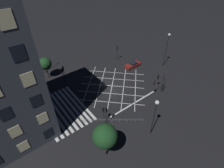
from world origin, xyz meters
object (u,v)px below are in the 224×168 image
street_lamp_west (156,109)px  street_lamp_far (33,52)px  traffic_light_ne_cross (158,82)px  street_tree_far (45,64)px  traffic_light_se_cross (106,113)px  street_tree_near (105,136)px  traffic_light_ne_main (160,80)px  street_lamp_east (168,42)px  waiting_car (133,65)px  traffic_light_nw_main (117,50)px  traffic_light_sw_main (64,71)px  traffic_light_sw_cross (63,72)px  traffic_light_se_main (103,112)px

street_lamp_west → street_lamp_far: (-27.66, -8.45, 0.29)m
traffic_light_ne_cross → street_tree_far: street_tree_far is taller
traffic_light_se_cross → street_tree_near: (4.39, -3.42, 1.56)m
traffic_light_ne_main → street_tree_near: size_ratio=0.56×
traffic_light_ne_cross → street_tree_far: (-19.46, -15.30, 0.62)m
street_lamp_east → street_lamp_west: size_ratio=1.16×
traffic_light_se_cross → street_lamp_far: size_ratio=0.42×
street_lamp_east → waiting_car: 9.88m
street_lamp_far → street_tree_far: (2.22, 1.36, -2.41)m
traffic_light_ne_main → street_tree_far: (-18.75, -17.03, 1.21)m
street_tree_near → traffic_light_nw_main: bearing=137.3°
traffic_light_sw_main → street_lamp_west: bearing=12.0°
street_tree_near → street_tree_far: size_ratio=1.22×
traffic_light_ne_cross → street_lamp_west: (5.97, -8.22, 2.74)m
street_lamp_far → traffic_light_sw_cross: bearing=29.8°
traffic_light_sw_main → street_lamp_far: street_lamp_far is taller
traffic_light_ne_cross → traffic_light_se_cross: (0.01, -12.76, -0.11)m
traffic_light_se_main → traffic_light_sw_cross: size_ratio=0.97×
traffic_light_ne_cross → traffic_light_nw_main: 16.01m
street_lamp_east → street_tree_far: (-13.27, -25.12, -2.94)m
traffic_light_sw_cross → street_lamp_west: bearing=-77.1°
traffic_light_ne_main → traffic_light_nw_main: bearing=-2.8°
traffic_light_sw_main → street_lamp_west: 22.36m
traffic_light_se_main → street_tree_far: (-18.75, -2.47, 1.17)m
traffic_light_sw_cross → traffic_light_nw_main: 15.62m
traffic_light_ne_main → street_lamp_west: size_ratio=0.47×
traffic_light_ne_cross → traffic_light_se_cross: bearing=0.0°
traffic_light_ne_cross → street_lamp_west: size_ratio=0.56×
street_tree_near → street_lamp_far: bearing=-178.9°
traffic_light_ne_main → street_lamp_far: 28.13m
traffic_light_se_main → street_lamp_far: size_ratio=0.36×
traffic_light_sw_main → traffic_light_se_main: 14.98m
waiting_car → street_lamp_far: bearing=-28.5°
traffic_light_ne_main → traffic_light_ne_cross: (0.71, -1.73, 0.59)m
street_tree_near → street_tree_far: 23.89m
traffic_light_sw_main → street_lamp_east: 24.85m
traffic_light_ne_main → traffic_light_sw_main: bearing=44.2°
traffic_light_nw_main → street_lamp_west: street_lamp_west is taller
traffic_light_ne_main → street_tree_far: bearing=42.2°
traffic_light_se_main → street_tree_near: size_ratio=0.57×
traffic_light_nw_main → street_lamp_far: (-5.87, -19.14, 3.25)m
traffic_light_sw_cross → traffic_light_se_cross: size_ratio=0.88×
traffic_light_se_cross → waiting_car: bearing=33.5°
street_lamp_far → traffic_light_se_cross: bearing=10.2°
traffic_light_ne_main → street_tree_far: size_ratio=0.68×
traffic_light_se_cross → street_lamp_east: size_ratio=0.49×
traffic_light_nw_main → waiting_car: size_ratio=0.96×
traffic_light_ne_main → street_tree_far: 25.36m
street_lamp_far → street_tree_near: bearing=1.1°
traffic_light_se_main → waiting_car: (-10.02, 16.32, -1.97)m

